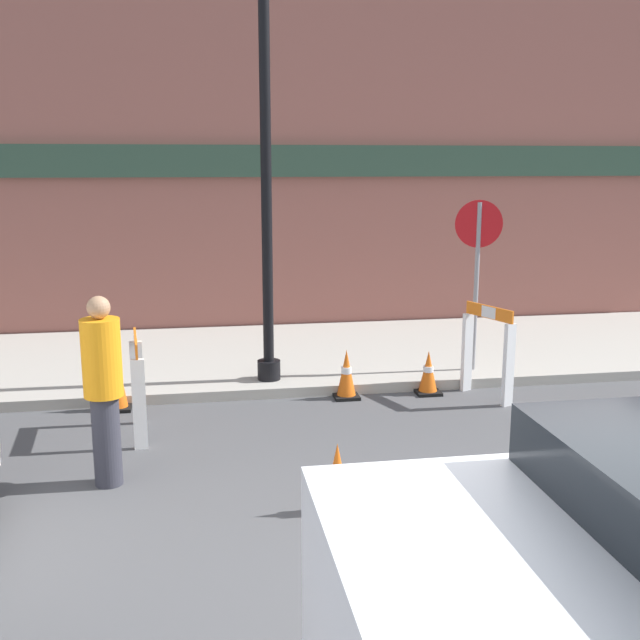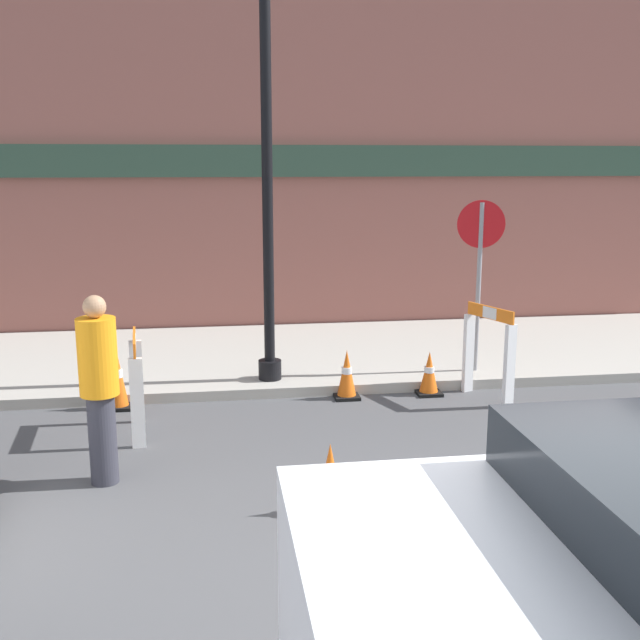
% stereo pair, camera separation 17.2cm
% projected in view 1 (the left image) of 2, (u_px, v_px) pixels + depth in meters
% --- Properties ---
extents(ground_plane, '(60.00, 60.00, 0.00)m').
position_uv_depth(ground_plane, '(527.00, 604.00, 4.81)').
color(ground_plane, '#4C4C4F').
extents(sidewalk_slab, '(18.00, 3.61, 0.13)m').
position_uv_depth(sidewalk_slab, '(340.00, 353.00, 10.88)').
color(sidewalk_slab, '#ADA89E').
rests_on(sidewalk_slab, ground_plane).
extents(storefront_facade, '(18.00, 0.22, 5.50)m').
position_uv_depth(storefront_facade, '(319.00, 164.00, 12.13)').
color(storefront_facade, '#93564C').
rests_on(storefront_facade, ground_plane).
extents(streetlamp_post, '(0.44, 0.44, 5.01)m').
position_uv_depth(streetlamp_post, '(265.00, 112.00, 8.67)').
color(streetlamp_post, black).
rests_on(streetlamp_post, sidewalk_slab).
extents(stop_sign, '(0.59, 0.14, 2.20)m').
position_uv_depth(stop_sign, '(477.00, 257.00, 9.49)').
color(stop_sign, gray).
rests_on(stop_sign, sidewalk_slab).
extents(barricade_0, '(0.40, 0.76, 1.13)m').
position_uv_depth(barricade_0, '(487.00, 350.00, 8.89)').
color(barricade_0, white).
rests_on(barricade_0, ground_plane).
extents(barricade_1, '(0.21, 0.83, 1.06)m').
position_uv_depth(barricade_1, '(138.00, 383.00, 7.65)').
color(barricade_1, white).
rests_on(barricade_1, ground_plane).
extents(traffic_cone_0, '(0.30, 0.30, 0.73)m').
position_uv_depth(traffic_cone_0, '(117.00, 380.00, 8.50)').
color(traffic_cone_0, black).
rests_on(traffic_cone_0, ground_plane).
extents(traffic_cone_1, '(0.30, 0.30, 0.54)m').
position_uv_depth(traffic_cone_1, '(428.00, 373.00, 9.12)').
color(traffic_cone_1, black).
rests_on(traffic_cone_1, ground_plane).
extents(traffic_cone_2, '(0.30, 0.30, 0.60)m').
position_uv_depth(traffic_cone_2, '(346.00, 375.00, 8.95)').
color(traffic_cone_2, black).
rests_on(traffic_cone_2, ground_plane).
extents(traffic_cone_3, '(0.30, 0.30, 0.59)m').
position_uv_depth(traffic_cone_3, '(337.00, 479.00, 6.02)').
color(traffic_cone_3, black).
rests_on(traffic_cone_3, ground_plane).
extents(person_worker, '(0.46, 0.46, 1.69)m').
position_uv_depth(person_worker, '(103.00, 385.00, 6.41)').
color(person_worker, '#33333D').
rests_on(person_worker, ground_plane).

